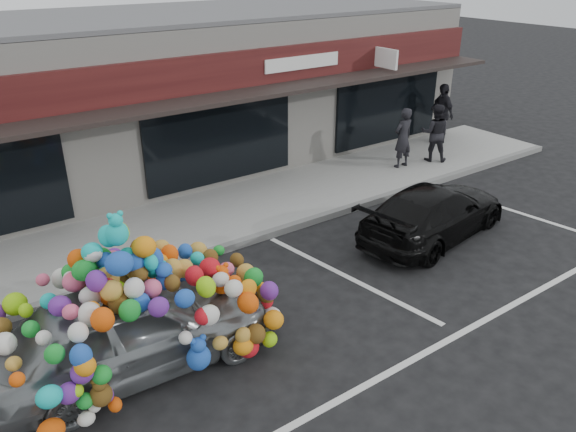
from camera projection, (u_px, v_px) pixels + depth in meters
ground at (228, 332)px, 9.44m from camera, size 90.00×90.00×0.00m
shop_building at (63, 105)px, 14.74m from camera, size 24.00×7.20×4.31m
sidewalk at (137, 239)px, 12.36m from camera, size 26.00×3.00×0.15m
kerb at (166, 267)px, 11.25m from camera, size 26.00×0.18×0.16m
parking_stripe_left at (24, 406)px, 7.90m from camera, size 0.73×4.37×0.01m
parking_stripe_mid at (347, 276)px, 11.06m from camera, size 0.73×4.37×0.01m
parking_stripe_right at (512, 210)px, 13.90m from camera, size 0.73×4.37×0.01m
lane_line at (413, 360)px, 8.80m from camera, size 14.00×0.12×0.01m
toy_car at (130, 318)px, 8.29m from camera, size 3.07×4.61×2.63m
black_sedan at (434, 212)px, 12.40m from camera, size 2.33×4.35×1.20m
pedestrian_a at (403, 138)px, 15.97m from camera, size 0.64×0.42×1.73m
pedestrian_b at (435, 133)px, 16.47m from camera, size 1.04×1.04×1.70m
pedestrian_c at (442, 113)px, 18.08m from camera, size 1.20×0.74×1.91m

